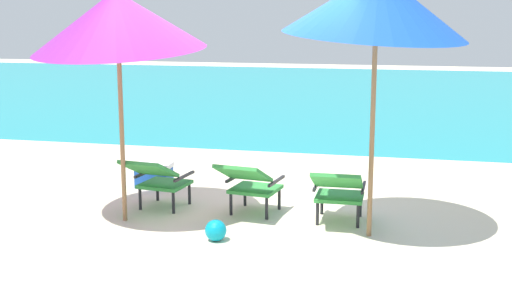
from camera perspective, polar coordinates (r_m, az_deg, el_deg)
The scene contains 9 objects.
ground_plane at distance 11.58m, azimuth 4.01°, elevation -0.41°, with size 40.00×40.00×0.00m, color beige.
ocean_band at distance 20.03m, azimuth 7.99°, elevation 4.33°, with size 40.00×18.00×0.01m, color teal.
lounge_chair_left at distance 7.92m, azimuth -8.37°, elevation -2.82°, with size 0.64×0.94×0.68m.
lounge_chair_center at distance 7.62m, azimuth -0.53°, elevation -3.25°, with size 0.66×0.94×0.68m.
lounge_chair_right at distance 7.35m, azimuth 7.02°, elevation -3.87°, with size 0.56×0.88×0.68m.
beach_umbrella_left at distance 7.39m, azimuth -11.68°, elevation 10.22°, with size 2.22×2.26×2.62m.
beach_umbrella_right at distance 6.81m, azimuth 10.20°, elevation 11.62°, with size 2.62×2.62×2.77m.
beach_ball at distance 6.90m, azimuth -3.44°, elevation -7.34°, with size 0.22×0.22×0.22m, color #0A93AD.
cooler_box at distance 9.10m, azimuth -8.66°, elevation -2.59°, with size 0.48×0.34×0.32m.
Camera 1 is at (1.80, -7.21, 2.27)m, focal length 47.10 mm.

